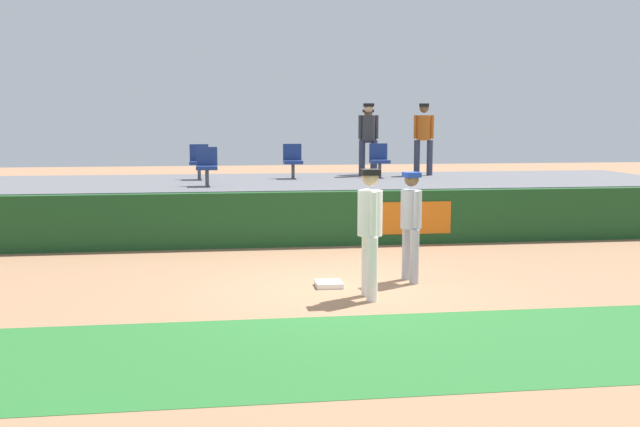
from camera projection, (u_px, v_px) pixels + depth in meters
ground_plane at (343, 289)px, 10.88m from camera, size 60.00×60.00×0.00m
grass_foreground_strip at (386, 349)px, 8.01m from camera, size 18.00×2.80×0.01m
first_base at (329, 284)px, 11.01m from camera, size 0.40×0.40×0.08m
player_fielder_home at (370, 224)px, 10.17m from camera, size 0.36×0.58×1.85m
player_runner_visitor at (411, 219)px, 11.24m from camera, size 0.37×0.48×1.73m
field_wall at (312, 219)px, 14.52m from camera, size 18.00×0.26×1.10m
bleacher_platform at (298, 204)px, 17.04m from camera, size 18.00×4.80×1.11m
seat_back_center at (293, 159)px, 17.56m from camera, size 0.45×0.44×0.84m
seat_back_right at (379, 158)px, 17.84m from camera, size 0.45×0.44×0.84m
seat_front_left at (207, 164)px, 15.52m from camera, size 0.45×0.44×0.84m
seat_back_left at (199, 160)px, 17.26m from camera, size 0.45×0.44×0.84m
spectator_hooded at (368, 134)px, 18.34m from camera, size 0.51×0.37×1.84m
spectator_capped at (368, 137)px, 18.85m from camera, size 0.47×0.38×1.69m
spectator_casual at (424, 134)px, 18.49m from camera, size 0.50×0.43×1.84m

